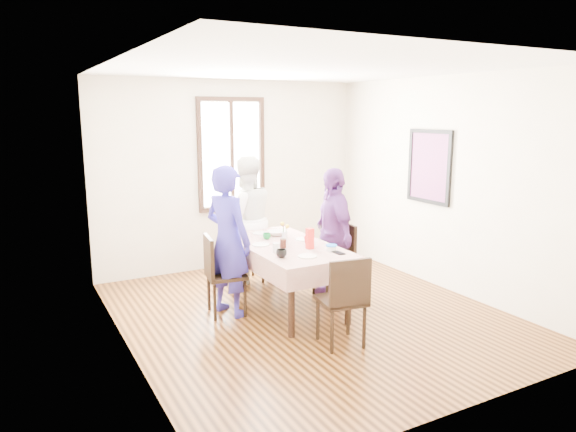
# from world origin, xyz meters

# --- Properties ---
(ground) EXTENTS (4.50, 4.50, 0.00)m
(ground) POSITION_xyz_m (0.00, 0.00, 0.00)
(ground) COLOR black
(ground) RESTS_ON ground
(back_wall) EXTENTS (4.00, 0.00, 4.00)m
(back_wall) POSITION_xyz_m (0.00, 2.25, 1.35)
(back_wall) COLOR beige
(back_wall) RESTS_ON ground
(right_wall) EXTENTS (0.00, 4.50, 4.50)m
(right_wall) POSITION_xyz_m (2.00, 0.00, 1.35)
(right_wall) COLOR beige
(right_wall) RESTS_ON ground
(window_frame) EXTENTS (1.02, 0.06, 1.62)m
(window_frame) POSITION_xyz_m (0.00, 2.23, 1.65)
(window_frame) COLOR black
(window_frame) RESTS_ON back_wall
(window_pane) EXTENTS (0.90, 0.02, 1.50)m
(window_pane) POSITION_xyz_m (0.00, 2.24, 1.65)
(window_pane) COLOR white
(window_pane) RESTS_ON back_wall
(art_poster) EXTENTS (0.04, 0.76, 0.96)m
(art_poster) POSITION_xyz_m (1.98, 0.30, 1.55)
(art_poster) COLOR red
(art_poster) RESTS_ON right_wall
(dining_table) EXTENTS (0.82, 1.65, 0.75)m
(dining_table) POSITION_xyz_m (-0.14, 0.31, 0.38)
(dining_table) COLOR black
(dining_table) RESTS_ON ground
(tablecloth) EXTENTS (0.94, 1.77, 0.01)m
(tablecloth) POSITION_xyz_m (-0.14, 0.31, 0.76)
(tablecloth) COLOR #590C04
(tablecloth) RESTS_ON dining_table
(chair_left) EXTENTS (0.48, 0.48, 0.91)m
(chair_left) POSITION_xyz_m (-0.82, 0.47, 0.46)
(chair_left) COLOR black
(chair_left) RESTS_ON ground
(chair_right) EXTENTS (0.45, 0.45, 0.91)m
(chair_right) POSITION_xyz_m (0.54, 0.36, 0.46)
(chair_right) COLOR black
(chair_right) RESTS_ON ground
(chair_far) EXTENTS (0.43, 0.43, 0.91)m
(chair_far) POSITION_xyz_m (-0.14, 1.44, 0.46)
(chair_far) COLOR black
(chair_far) RESTS_ON ground
(chair_near) EXTENTS (0.48, 0.48, 0.91)m
(chair_near) POSITION_xyz_m (-0.14, -0.82, 0.46)
(chair_near) COLOR black
(chair_near) RESTS_ON ground
(person_left) EXTENTS (0.61, 0.73, 1.69)m
(person_left) POSITION_xyz_m (-0.80, 0.47, 0.85)
(person_left) COLOR #31299C
(person_left) RESTS_ON ground
(person_far) EXTENTS (0.88, 0.71, 1.69)m
(person_far) POSITION_xyz_m (-0.14, 1.42, 0.85)
(person_far) COLOR white
(person_far) RESTS_ON ground
(person_right) EXTENTS (0.58, 1.00, 1.60)m
(person_right) POSITION_xyz_m (0.52, 0.36, 0.80)
(person_right) COLOR #62307B
(person_right) RESTS_ON ground
(mug_black) EXTENTS (0.13, 0.13, 0.09)m
(mug_black) POSITION_xyz_m (-0.45, -0.17, 0.81)
(mug_black) COLOR black
(mug_black) RESTS_ON tablecloth
(mug_flag) EXTENTS (0.14, 0.14, 0.09)m
(mug_flag) POSITION_xyz_m (0.08, 0.19, 0.81)
(mug_flag) COLOR red
(mug_flag) RESTS_ON tablecloth
(mug_green) EXTENTS (0.13, 0.13, 0.07)m
(mug_green) POSITION_xyz_m (-0.23, 0.63, 0.80)
(mug_green) COLOR #0C7226
(mug_green) RESTS_ON tablecloth
(serving_bowl) EXTENTS (0.27, 0.27, 0.06)m
(serving_bowl) POSITION_xyz_m (-0.03, 0.76, 0.79)
(serving_bowl) COLOR white
(serving_bowl) RESTS_ON tablecloth
(juice_carton) EXTENTS (0.07, 0.07, 0.23)m
(juice_carton) POSITION_xyz_m (-0.00, 0.01, 0.88)
(juice_carton) COLOR red
(juice_carton) RESTS_ON tablecloth
(butter_tub) EXTENTS (0.11, 0.11, 0.05)m
(butter_tub) POSITION_xyz_m (0.16, -0.18, 0.79)
(butter_tub) COLOR white
(butter_tub) RESTS_ON tablecloth
(jam_jar) EXTENTS (0.07, 0.07, 0.10)m
(jam_jar) POSITION_xyz_m (-0.25, 0.18, 0.81)
(jam_jar) COLOR black
(jam_jar) RESTS_ON tablecloth
(drinking_glass) EXTENTS (0.07, 0.07, 0.11)m
(drinking_glass) POSITION_xyz_m (-0.41, 0.04, 0.81)
(drinking_glass) COLOR silver
(drinking_glass) RESTS_ON tablecloth
(smartphone) EXTENTS (0.08, 0.16, 0.01)m
(smartphone) POSITION_xyz_m (0.17, -0.30, 0.77)
(smartphone) COLOR black
(smartphone) RESTS_ON tablecloth
(flower_vase) EXTENTS (0.07, 0.07, 0.13)m
(flower_vase) POSITION_xyz_m (-0.13, 0.37, 0.83)
(flower_vase) COLOR silver
(flower_vase) RESTS_ON tablecloth
(plate_left) EXTENTS (0.20, 0.20, 0.01)m
(plate_left) POSITION_xyz_m (-0.42, 0.41, 0.77)
(plate_left) COLOR white
(plate_left) RESTS_ON tablecloth
(plate_right) EXTENTS (0.20, 0.20, 0.01)m
(plate_right) POSITION_xyz_m (0.14, 0.40, 0.77)
(plate_right) COLOR white
(plate_right) RESTS_ON tablecloth
(plate_far) EXTENTS (0.20, 0.20, 0.01)m
(plate_far) POSITION_xyz_m (-0.17, 0.94, 0.77)
(plate_far) COLOR white
(plate_far) RESTS_ON tablecloth
(plate_near) EXTENTS (0.20, 0.20, 0.01)m
(plate_near) POSITION_xyz_m (-0.20, -0.26, 0.77)
(plate_near) COLOR white
(plate_near) RESTS_ON tablecloth
(butter_lid) EXTENTS (0.12, 0.12, 0.01)m
(butter_lid) POSITION_xyz_m (0.16, -0.18, 0.82)
(butter_lid) COLOR blue
(butter_lid) RESTS_ON butter_tub
(flower_bunch) EXTENTS (0.09, 0.09, 0.10)m
(flower_bunch) POSITION_xyz_m (-0.13, 0.37, 0.94)
(flower_bunch) COLOR yellow
(flower_bunch) RESTS_ON flower_vase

